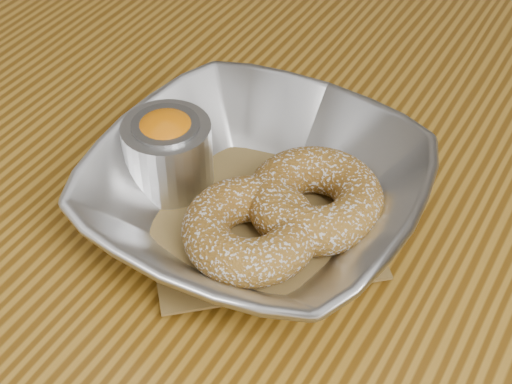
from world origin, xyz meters
The scene contains 6 objects.
table centered at (0.00, 0.00, 0.65)m, with size 1.20×0.80×0.75m.
serving_bowl centered at (-0.04, -0.05, 0.78)m, with size 0.22×0.22×0.05m, color silver.
parchment centered at (-0.04, -0.05, 0.76)m, with size 0.14×0.14×0.00m, color olive.
donut_back centered at (-0.01, -0.03, 0.78)m, with size 0.09×0.09×0.03m, color #8D5D1E.
donut_front centered at (-0.03, -0.07, 0.78)m, with size 0.09×0.09×0.03m, color #8D5D1E.
ramekin centered at (-0.11, -0.05, 0.79)m, with size 0.06×0.06×0.06m.
Camera 1 is at (0.15, -0.37, 1.13)m, focal length 55.00 mm.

